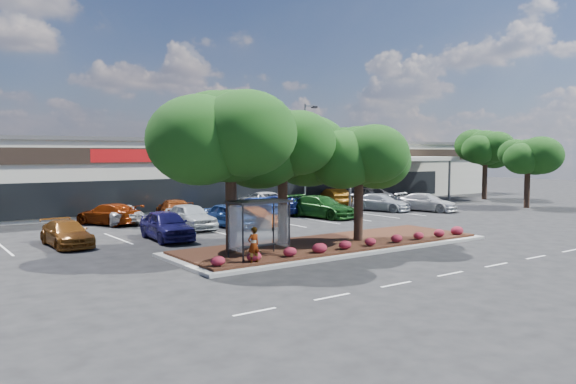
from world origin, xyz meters
TOP-DOWN VIEW (x-y plane):
  - ground at (0.00, 0.00)m, footprint 160.00×160.00m
  - retail_store at (0.06, 33.91)m, footprint 80.40×25.20m
  - landscape_island at (-2.00, 4.00)m, footprint 18.00×6.00m
  - lane_markings at (-0.14, 10.42)m, footprint 33.12×20.06m
  - shrub_row at (-2.00, 1.90)m, footprint 17.00×0.80m
  - bus_shelter at (-7.50, 2.95)m, footprint 2.75×1.55m
  - island_tree_west at (-8.00, 4.50)m, footprint 7.20×7.20m
  - island_tree_mid at (-4.50, 5.20)m, footprint 6.60×6.60m
  - island_tree_east at (-0.50, 3.70)m, footprint 5.80×5.80m
  - tree_east_near at (26.00, 10.00)m, footprint 5.60×5.60m
  - tree_east_far at (31.00, 18.00)m, footprint 6.40×6.40m
  - conifer_north_east at (34.00, 44.00)m, footprint 3.96×3.96m
  - person_waiting at (-8.49, 1.70)m, footprint 0.60×0.41m
  - light_pole at (6.67, 17.79)m, footprint 1.39×0.86m
  - car_0 at (-13.62, 12.47)m, footprint 2.07×4.80m
  - car_1 at (-8.35, 11.41)m, footprint 2.40×5.18m
  - car_2 at (-5.20, 14.83)m, footprint 2.03×4.97m
  - car_3 at (-2.64, 13.99)m, footprint 2.28×4.90m
  - car_4 at (-1.48, 12.98)m, footprint 2.48×4.37m
  - car_5 at (5.89, 14.84)m, footprint 3.46×6.21m
  - car_6 at (13.18, 15.70)m, footprint 3.62×5.49m
  - car_8 at (16.31, 13.35)m, footprint 3.53×5.66m
  - car_9 at (-8.92, 20.17)m, footprint 4.06×5.55m
  - car_10 at (-7.91, 20.15)m, footprint 3.09×5.20m
  - car_11 at (-3.89, 20.38)m, footprint 3.32×5.63m
  - car_12 at (1.79, 18.10)m, footprint 3.12×5.00m
  - car_13 at (4.23, 18.77)m, footprint 3.60×5.82m
  - car_14 at (4.64, 21.19)m, footprint 3.94×6.60m
  - car_16 at (13.44, 22.31)m, footprint 3.09×5.14m
  - car_17 at (16.59, 20.85)m, footprint 4.23×6.48m

SIDE VIEW (x-z plane):
  - ground at x=0.00m, z-range 0.00..0.00m
  - lane_markings at x=-0.14m, z-range 0.00..0.01m
  - landscape_island at x=-2.00m, z-range -0.01..0.25m
  - shrub_row at x=-2.00m, z-range 0.26..0.76m
  - car_10 at x=-7.91m, z-range 0.00..1.36m
  - car_4 at x=-1.48m, z-range 0.00..1.36m
  - car_0 at x=-13.62m, z-range 0.00..1.38m
  - car_6 at x=13.18m, z-range 0.00..1.48m
  - car_9 at x=-8.92m, z-range 0.00..1.49m
  - car_8 at x=16.31m, z-range 0.00..1.53m
  - car_11 at x=-3.89m, z-range 0.00..1.53m
  - car_12 at x=1.79m, z-range 0.00..1.55m
  - car_13 at x=4.23m, z-range 0.00..1.57m
  - car_16 at x=13.44m, z-range 0.00..1.60m
  - car_3 at x=-2.64m, z-range 0.00..1.62m
  - car_17 at x=16.59m, z-range 0.00..1.66m
  - car_2 at x=-5.20m, z-range 0.00..1.69m
  - car_5 at x=5.89m, z-range 0.00..1.70m
  - car_14 at x=4.64m, z-range 0.00..1.72m
  - car_1 at x=-8.35m, z-range 0.00..1.72m
  - person_waiting at x=-8.49m, z-range 0.26..1.83m
  - bus_shelter at x=-7.50m, z-range 1.01..3.60m
  - retail_store at x=0.06m, z-range 0.03..6.28m
  - tree_east_near at x=26.00m, z-range 0.00..6.51m
  - island_tree_east at x=-0.50m, z-range 0.26..6.76m
  - tree_east_far at x=31.00m, z-range 0.00..7.62m
  - island_tree_mid at x=-4.50m, z-range 0.26..7.58m
  - light_pole at x=6.67m, z-range -0.54..8.46m
  - island_tree_west at x=-8.00m, z-range 0.26..8.15m
  - conifer_north_east at x=34.00m, z-range 0.00..9.00m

